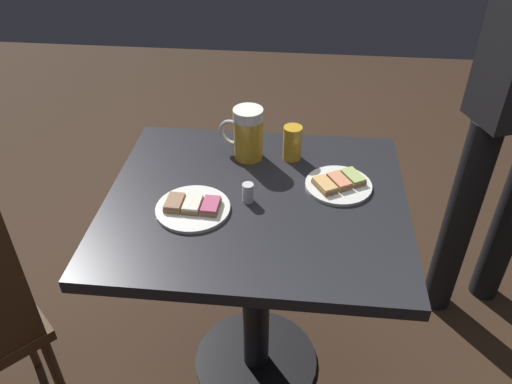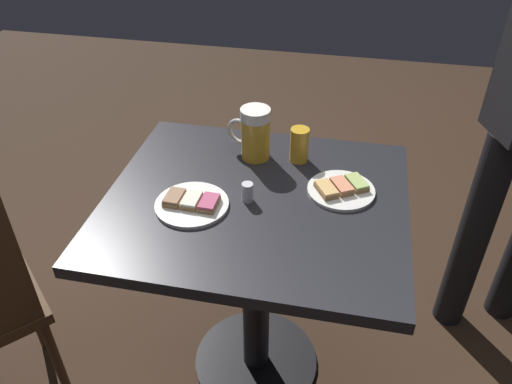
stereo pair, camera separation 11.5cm
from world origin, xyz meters
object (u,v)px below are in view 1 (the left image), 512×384
Objects in this scene: plate_near at (193,207)px; beer_mug at (247,134)px; salt_shaker at (248,193)px; beer_glass_small at (292,143)px; plate_far at (339,184)px.

beer_mug reaches higher than plate_near.
beer_mug is 0.23m from salt_shaker.
beer_glass_small is at bearing -25.38° from salt_shaker.
beer_mug is at bearing 7.13° from salt_shaker.
plate_near is 0.31m from beer_mug.
beer_mug is (0.13, 0.28, 0.07)m from plate_far.
beer_mug is 0.14m from beer_glass_small.
beer_glass_small is (0.29, -0.25, 0.04)m from plate_near.
plate_near is 1.86× the size of beer_glass_small.
plate_near is 0.38m from beer_glass_small.
beer_mug is at bearing 64.47° from plate_far.
beer_glass_small reaches higher than plate_far.
beer_mug reaches higher than plate_far.
plate_far is 3.41× the size of salt_shaker.
beer_mug is at bearing -22.26° from plate_near.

